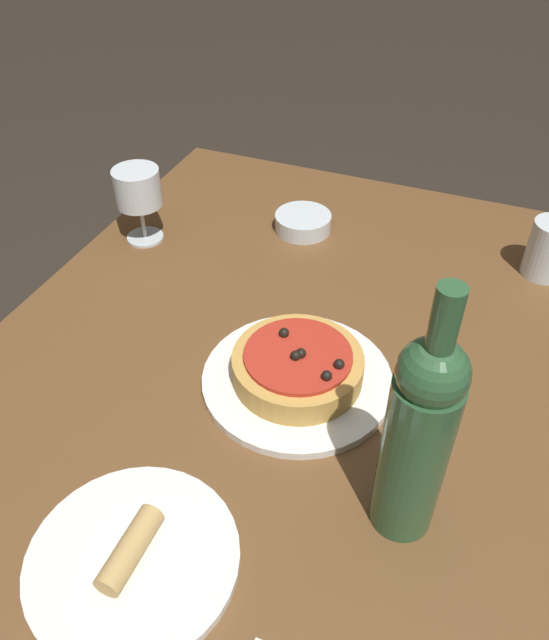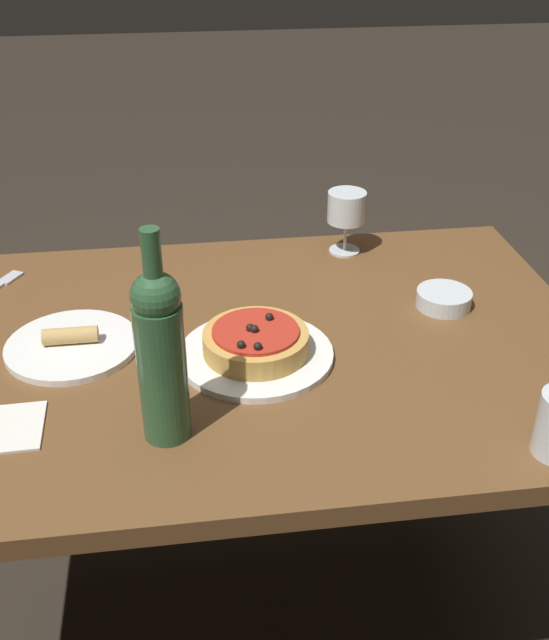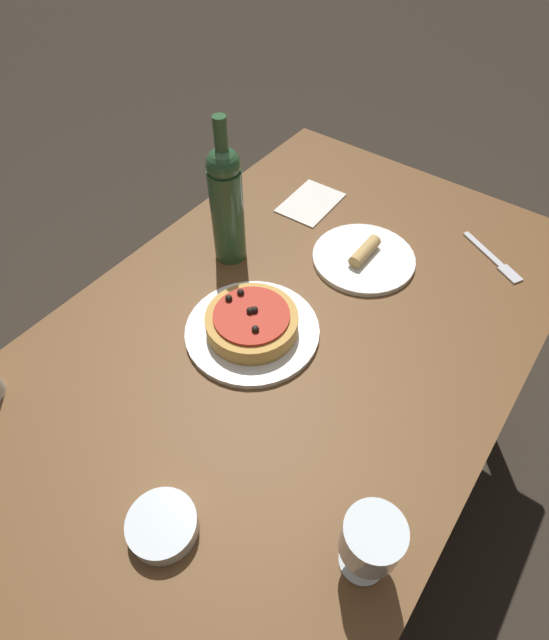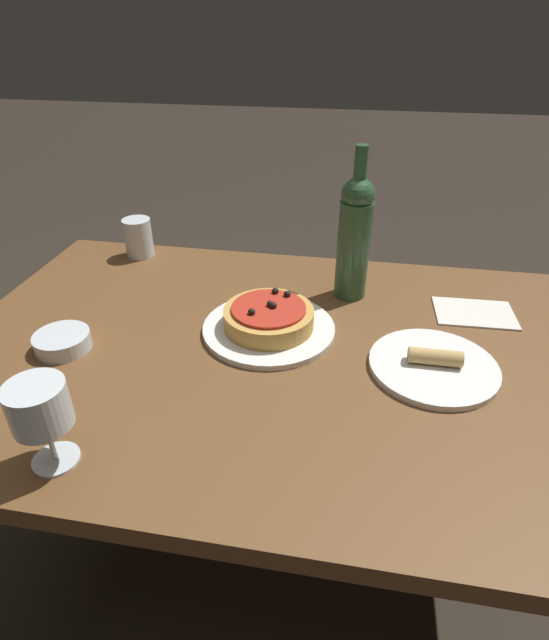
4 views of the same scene
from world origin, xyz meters
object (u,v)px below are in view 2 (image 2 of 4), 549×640
Objects in this scene: pizza at (256,341)px; wine_bottle at (161,352)px; side_bowl at (444,299)px; wine_glass at (347,209)px; dinner_plate at (256,355)px; dining_table at (224,385)px; side_plate at (72,345)px.

pizza is 0.55× the size of wine_bottle.
pizza reaches higher than side_bowl.
wine_bottle reaches higher than wine_glass.
pizza is at bearing 18.73° from side_bowl.
dinner_plate is at bearing -130.04° from wine_bottle.
pizza reaches higher than dining_table.
wine_glass is (-0.23, -0.38, 0.06)m from pizza.
side_bowl is at bearing 117.67° from wine_glass.
wine_bottle reaches higher than dinner_plate.
wine_glass is at bearing -150.34° from side_plate.
dinner_plate is 2.53× the size of side_bowl.
wine_glass is at bearing -131.36° from dining_table.
wine_bottle is 0.61m from side_bowl.
pizza is 0.45m from wine_glass.
side_bowl reaches higher than dinner_plate.
side_plate is (0.54, 0.31, -0.09)m from wine_glass.
wine_bottle is at bearing 55.41° from wine_glass.
dining_table is 5.03× the size of dinner_plate.
dining_table is 9.68× the size of wine_glass.
wine_glass reaches higher than side_bowl.
side_plate is at bearing -57.24° from wine_bottle.
pizza is at bearing 167.21° from side_plate.
wine_glass reaches higher than side_plate.
side_plate is (0.68, 0.05, -0.01)m from side_bowl.
wine_bottle is 3.15× the size of side_bowl.
wine_glass is (-0.23, -0.38, 0.09)m from dinner_plate.
pizza is at bearing 78.67° from dinner_plate.
pizza is 0.39m from side_bowl.
side_plate is (0.26, -0.02, 0.10)m from dining_table.
dining_table is at bearing -45.50° from dinner_plate.
wine_glass reaches higher than dining_table.
wine_glass is 0.42× the size of wine_bottle.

